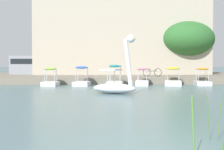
{
  "coord_description": "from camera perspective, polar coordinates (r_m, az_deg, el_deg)",
  "views": [
    {
      "loc": [
        -0.87,
        -5.38,
        1.57
      ],
      "look_at": [
        0.24,
        15.23,
        0.98
      ],
      "focal_mm": 56.16,
      "sensor_mm": 36.0,
      "label": 1
    }
  ],
  "objects": [
    {
      "name": "pedal_boat_pink",
      "position": [
        26.79,
        4.96,
        -0.88
      ],
      "size": [
        1.26,
        2.02,
        1.36
      ],
      "color": "white",
      "rests_on": "ground_plane"
    },
    {
      "name": "pedal_boat_blue",
      "position": [
        26.44,
        -4.94,
        -0.82
      ],
      "size": [
        1.39,
        2.05,
        1.48
      ],
      "color": "white",
      "rests_on": "ground_plane"
    },
    {
      "name": "tree_broadleaf_right",
      "position": [
        37.49,
        12.22,
        5.72
      ],
      "size": [
        8.03,
        8.08,
        5.56
      ],
      "color": "brown",
      "rests_on": "shore_bank_far"
    },
    {
      "name": "pedal_boat_teal",
      "position": [
        26.15,
        0.5,
        -0.88
      ],
      "size": [
        1.43,
        2.13,
        1.59
      ],
      "color": "white",
      "rests_on": "ground_plane"
    },
    {
      "name": "parked_van",
      "position": [
        38.23,
        -12.92,
        1.7
      ],
      "size": [
        4.47,
        2.26,
        1.96
      ],
      "color": "gray",
      "rests_on": "shore_bank_far"
    },
    {
      "name": "pedal_boat_lime",
      "position": [
        26.63,
        -9.98,
        -0.92
      ],
      "size": [
        1.27,
        1.83,
        1.38
      ],
      "color": "white",
      "rests_on": "ground_plane"
    },
    {
      "name": "apartment_block",
      "position": [
        41.88,
        1.3,
        11.25
      ],
      "size": [
        18.53,
        12.19,
        15.98
      ],
      "primitive_type": "cube",
      "rotation": [
        0.0,
        0.0,
        -0.02
      ],
      "color": "#B2A893",
      "rests_on": "shore_bank_far"
    },
    {
      "name": "bicycle_parked",
      "position": [
        30.77,
        6.59,
        0.44
      ],
      "size": [
        1.72,
        0.31,
        0.71
      ],
      "color": "black",
      "rests_on": "shore_bank_far"
    },
    {
      "name": "swan_boat",
      "position": [
        19.2,
        0.65,
        -1.35
      ],
      "size": [
        2.8,
        2.22,
        3.22
      ],
      "color": "white",
      "rests_on": "ground_plane"
    },
    {
      "name": "shore_bank_far",
      "position": [
        37.84,
        -1.77,
        -0.3
      ],
      "size": [
        155.87,
        19.72,
        0.57
      ],
      "primitive_type": "cube",
      "color": "slate",
      "rests_on": "ground_plane"
    },
    {
      "name": "pedal_boat_orange",
      "position": [
        27.94,
        14.47,
        -0.76
      ],
      "size": [
        1.3,
        2.08,
        1.36
      ],
      "color": "white",
      "rests_on": "ground_plane"
    },
    {
      "name": "pedal_boat_yellow",
      "position": [
        27.23,
        9.92,
        -0.84
      ],
      "size": [
        1.68,
        2.47,
        1.41
      ],
      "color": "white",
      "rests_on": "ground_plane"
    },
    {
      "name": "tree_willow_near_path",
      "position": [
        38.96,
        -4.12,
        5.38
      ],
      "size": [
        5.97,
        5.95,
        6.82
      ],
      "color": "#4C3823",
      "rests_on": "shore_bank_far"
    }
  ]
}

